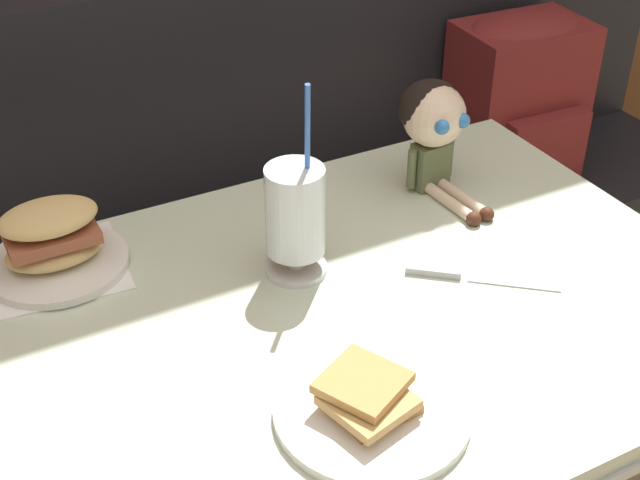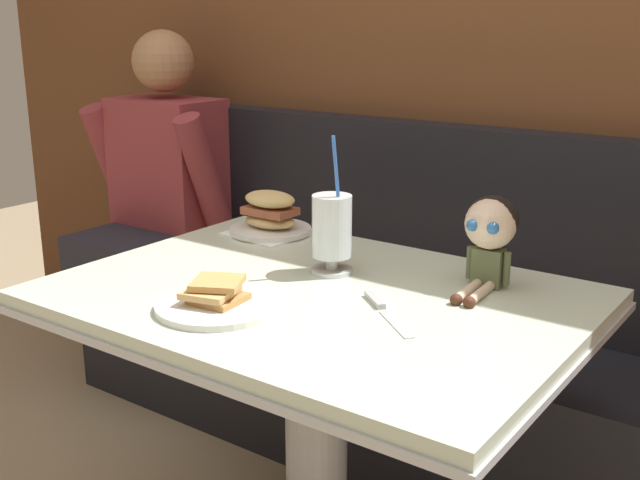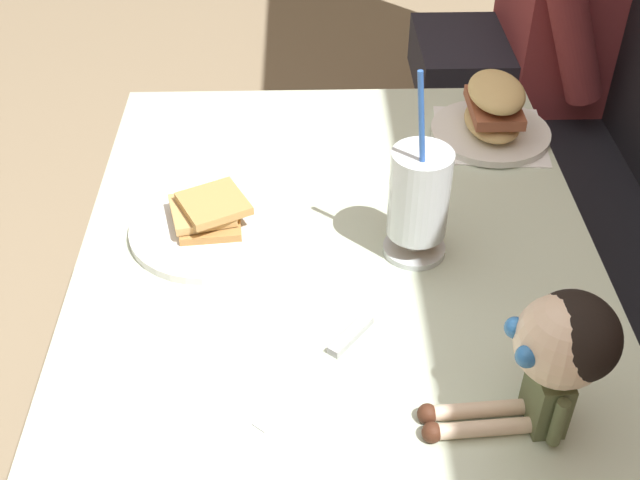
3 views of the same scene
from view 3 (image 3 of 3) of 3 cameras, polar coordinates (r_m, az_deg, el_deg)
The scene contains 6 objects.
diner_table at distance 1.35m, azimuth 1.27°, elevation -8.36°, with size 1.11×0.81×0.74m.
toast_plate at distance 1.28m, azimuth -7.87°, elevation 1.13°, with size 0.25×0.25×0.06m.
milkshake_glass at distance 1.19m, azimuth 7.01°, elevation 2.97°, with size 0.10×0.10×0.32m.
sandwich_plate at distance 1.52m, azimuth 12.14°, elevation 8.66°, with size 0.22×0.22×0.12m.
butter_knife at distance 1.09m, azimuth 1.14°, elevation -7.82°, with size 0.19×0.16×0.01m.
seated_doll at distance 0.96m, azimuth 16.64°, elevation -7.34°, with size 0.12×0.22×0.20m.
Camera 3 is at (0.90, 0.13, 1.54)m, focal length 45.22 mm.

